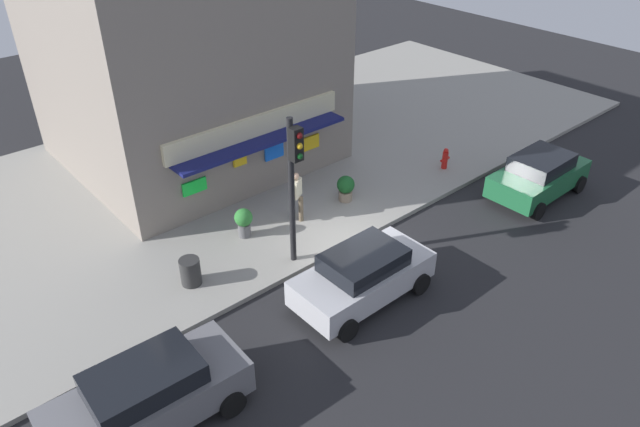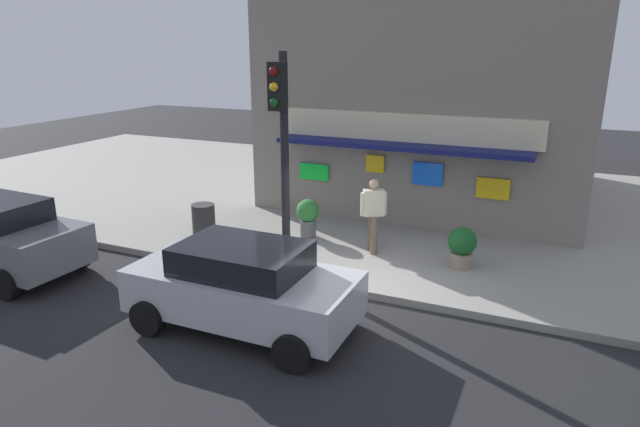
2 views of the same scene
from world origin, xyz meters
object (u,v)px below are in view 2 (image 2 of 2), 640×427
trash_can (204,220)px  parked_car_silver (243,285)px  pedestrian (373,212)px  potted_plant_by_window (462,246)px  potted_plant_by_doorway (308,215)px  traffic_light (282,134)px

trash_can → parked_car_silver: size_ratio=0.20×
pedestrian → potted_plant_by_window: 2.16m
trash_can → potted_plant_by_window: bearing=4.3°
trash_can → potted_plant_by_doorway: (2.51, 0.97, 0.16)m
parked_car_silver → potted_plant_by_doorway: bearing=100.7°
traffic_light → potted_plant_by_doorway: size_ratio=4.68×
pedestrian → potted_plant_by_window: pedestrian is taller
parked_car_silver → pedestrian: bearing=76.4°
traffic_light → potted_plant_by_doorway: bearing=101.1°
parked_car_silver → trash_can: bearing=133.6°
potted_plant_by_doorway → potted_plant_by_window: bearing=-6.9°
pedestrian → potted_plant_by_doorway: pedestrian is taller
trash_can → pedestrian: pedestrian is taller
pedestrian → potted_plant_by_doorway: bearing=169.2°
pedestrian → traffic_light: bearing=-129.6°
trash_can → pedestrian: 4.46m
traffic_light → parked_car_silver: (0.44, -2.41, -2.31)m
potted_plant_by_doorway → potted_plant_by_window: size_ratio=1.06×
traffic_light → pedestrian: size_ratio=2.60×
trash_can → potted_plant_by_doorway: bearing=21.2°
potted_plant_by_window → trash_can: bearing=-175.7°
potted_plant_by_window → parked_car_silver: 5.10m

